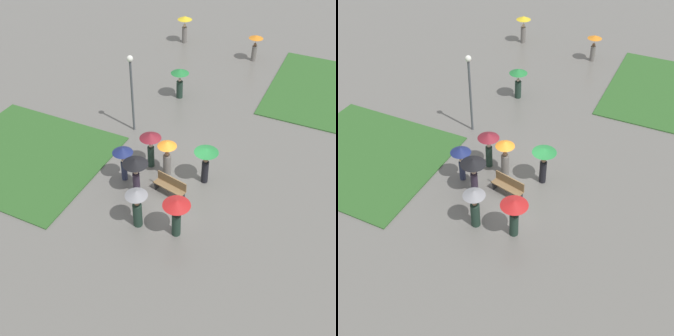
% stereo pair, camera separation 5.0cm
% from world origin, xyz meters
% --- Properties ---
extents(ground_plane, '(90.00, 90.00, 0.00)m').
position_xyz_m(ground_plane, '(0.00, 0.00, 0.00)').
color(ground_plane, '#66635E').
extents(lawn_patch_near, '(7.95, 7.13, 0.06)m').
position_xyz_m(lawn_patch_near, '(-7.70, -1.47, 0.03)').
color(lawn_patch_near, '#2D5B26').
rests_on(lawn_patch_near, ground_plane).
extents(lawn_patch_far, '(7.14, 8.89, 0.06)m').
position_xyz_m(lawn_patch_far, '(5.25, 11.71, 0.03)').
color(lawn_patch_far, '#2D5B26').
rests_on(lawn_patch_far, ground_plane).
extents(park_bench, '(1.65, 0.76, 0.90)m').
position_xyz_m(park_bench, '(0.08, -0.78, 0.46)').
color(park_bench, brown).
rests_on(park_bench, ground_plane).
extents(lamp_post, '(0.32, 0.32, 4.37)m').
position_xyz_m(lamp_post, '(-3.87, 2.98, 2.81)').
color(lamp_post, '#474C51').
rests_on(lamp_post, ground_plane).
extents(crowd_person_orange, '(0.91, 0.91, 1.93)m').
position_xyz_m(crowd_person_orange, '(-0.65, 0.40, 1.26)').
color(crowd_person_orange, slate).
rests_on(crowd_person_orange, ground_plane).
extents(crowd_person_green, '(1.12, 1.12, 1.98)m').
position_xyz_m(crowd_person_green, '(1.19, 0.65, 1.47)').
color(crowd_person_green, black).
rests_on(crowd_person_green, ground_plane).
extents(crowd_person_black, '(1.16, 1.16, 1.89)m').
position_xyz_m(crowd_person_black, '(-1.40, -1.30, 1.46)').
color(crowd_person_black, '#2D2333').
rests_on(crowd_person_black, ground_plane).
extents(crowd_person_navy, '(0.96, 0.96, 1.88)m').
position_xyz_m(crowd_person_navy, '(-2.31, -0.81, 1.44)').
color(crowd_person_navy, '#282D47').
rests_on(crowd_person_navy, ground_plane).
extents(crowd_person_red, '(1.14, 1.14, 1.92)m').
position_xyz_m(crowd_person_red, '(1.32, -2.88, 1.38)').
color(crowd_person_red, '#1E3328').
rests_on(crowd_person_red, ground_plane).
extents(crowd_person_maroon, '(1.05, 1.05, 1.95)m').
position_xyz_m(crowd_person_maroon, '(-1.62, 0.61, 1.45)').
color(crowd_person_maroon, '#1E3328').
rests_on(crowd_person_maroon, ground_plane).
extents(crowd_person_grey, '(0.94, 0.94, 1.95)m').
position_xyz_m(crowd_person_grey, '(-0.36, -3.11, 1.25)').
color(crowd_person_grey, '#1E3328').
rests_on(crowd_person_grey, ground_plane).
extents(lone_walker_far_path, '(0.98, 0.98, 1.83)m').
position_xyz_m(lone_walker_far_path, '(-0.34, 13.95, 1.25)').
color(lone_walker_far_path, slate).
rests_on(lone_walker_far_path, ground_plane).
extents(lone_walker_mid_plaza, '(1.08, 1.08, 1.91)m').
position_xyz_m(lone_walker_mid_plaza, '(-3.00, 7.17, 1.36)').
color(lone_walker_mid_plaza, '#1E3328').
rests_on(lone_walker_mid_plaza, ground_plane).
extents(lone_walker_near_lawn, '(1.07, 1.07, 1.99)m').
position_xyz_m(lone_walker_near_lawn, '(-5.93, 14.65, 1.39)').
color(lone_walker_near_lawn, slate).
rests_on(lone_walker_near_lawn, ground_plane).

